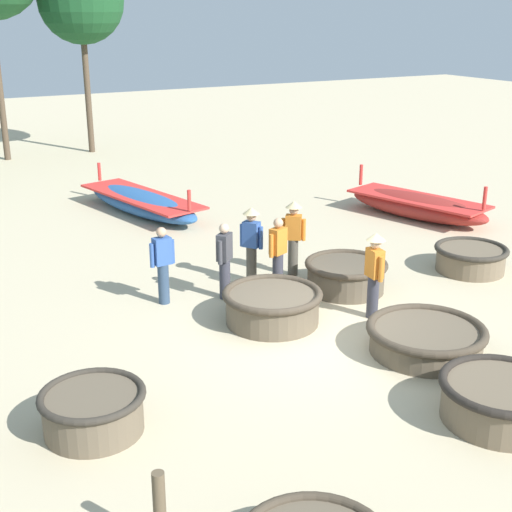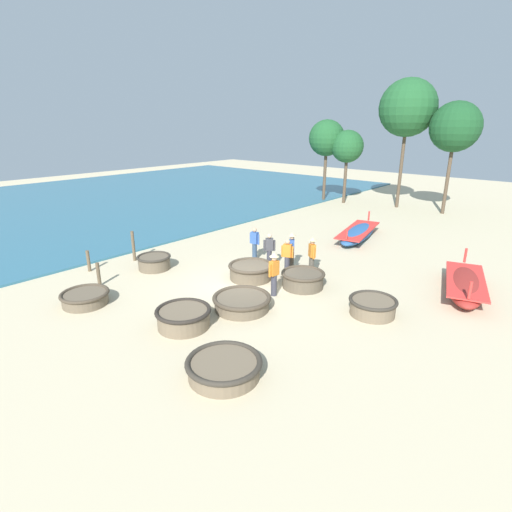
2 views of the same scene
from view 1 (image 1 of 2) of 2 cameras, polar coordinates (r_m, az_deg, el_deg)
The scene contains 17 objects.
ground_plane at distance 12.86m, azimuth 5.09°, elevation -6.39°, with size 80.00×80.00×0.00m, color #C6B793.
coracle_beside_post at distance 10.23m, azimuth -12.91°, elevation -11.90°, with size 1.48×1.48×0.61m.
coracle_center at distance 16.50m, azimuth 16.80°, elevation -0.13°, with size 1.61×1.61×0.57m.
coracle_far_left at distance 10.78m, azimuth 19.00°, elevation -10.76°, with size 1.76×1.76×0.63m.
coracle_front_left at distance 14.82m, azimuth 7.20°, elevation -1.48°, with size 1.71×1.71×0.64m.
coracle_upturned at distance 12.45m, azimuth 13.45°, elevation -6.37°, with size 2.04×2.04×0.50m.
coracle_far_right at distance 13.21m, azimuth 1.31°, elevation -3.94°, with size 1.86×1.86×0.64m.
long_boat_blue_hull at distance 20.62m, azimuth -9.14°, elevation 4.27°, with size 2.37×5.17×1.10m.
long_boat_ochre_hull at distance 20.39m, azimuth 12.78°, elevation 3.96°, with size 2.46×4.46×1.22m.
fisherman_with_hat at distance 14.88m, azimuth -0.37°, elevation 1.26°, with size 0.38×0.45×1.67m.
fisherman_crouching at distance 15.39m, azimuth 3.01°, elevation 1.85°, with size 0.44×0.38×1.67m.
fisherman_hauling at distance 14.01m, azimuth -7.48°, elevation -0.58°, with size 0.53×0.25×1.57m.
fisherman_standing_right at distance 14.49m, azimuth 1.77°, elevation 0.26°, with size 0.50×0.33×1.57m.
fisherman_standing_left at distance 14.14m, azimuth -2.53°, elevation -0.24°, with size 0.42×0.39×1.57m.
fisherman_by_coracle at distance 13.38m, azimuth 9.45°, elevation -1.08°, with size 0.36×0.53×1.67m.
mooring_post_inland at distance 8.11m, azimuth -7.71°, elevation -19.54°, with size 0.14×0.14×0.96m, color brown.
tree_center at distance 29.76m, azimuth -13.84°, elevation 19.20°, with size 3.29×3.29×7.50m.
Camera 1 is at (-6.54, -9.60, 5.52)m, focal length 50.00 mm.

